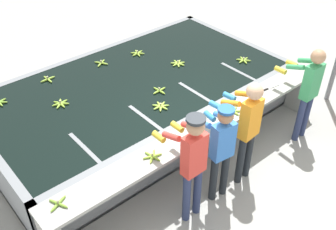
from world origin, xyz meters
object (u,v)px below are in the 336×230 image
banana_bunch_floating_7 (48,79)px  banana_bunch_ledge_1 (58,204)px  banana_bunch_floating_2 (137,53)px  banana_bunch_floating_5 (61,104)px  knife_0 (269,88)px  banana_bunch_floating_1 (178,63)px  banana_bunch_ledge_0 (152,156)px  banana_bunch_floating_4 (161,106)px  worker_1 (221,145)px  worker_2 (248,124)px  banana_bunch_floating_8 (159,91)px  worker_0 (192,159)px  banana_bunch_floating_3 (101,63)px  banana_bunch_floating_0 (244,60)px  worker_3 (309,87)px  banana_bunch_ledge_2 (232,111)px

banana_bunch_floating_7 → banana_bunch_ledge_1: banana_bunch_ledge_1 is taller
banana_bunch_ledge_1 → banana_bunch_floating_2: bearing=38.9°
banana_bunch_floating_5 → knife_0: size_ratio=0.80×
banana_bunch_floating_1 → banana_bunch_ledge_1: bearing=-154.3°
banana_bunch_ledge_0 → knife_0: 2.56m
banana_bunch_ledge_1 → knife_0: banana_bunch_ledge_1 is taller
banana_bunch_floating_4 → banana_bunch_ledge_0: 1.16m
banana_bunch_floating_5 → worker_1: bearing=-64.6°
worker_2 → banana_bunch_floating_7: bearing=114.9°
banana_bunch_floating_1 → banana_bunch_floating_2: 0.87m
banana_bunch_floating_8 → knife_0: banana_bunch_floating_8 is taller
worker_0 → banana_bunch_floating_2: (1.37, 2.98, -0.17)m
worker_0 → banana_bunch_floating_3: 3.18m
banana_bunch_floating_0 → worker_2: bearing=-138.2°
worker_2 → banana_bunch_floating_1: size_ratio=6.19×
worker_3 → banana_bunch_floating_7: size_ratio=6.09×
banana_bunch_ledge_1 → knife_0: (3.91, -0.04, -0.01)m
banana_bunch_floating_0 → banana_bunch_floating_7: same height
worker_3 → worker_0: bearing=-179.5°
banana_bunch_floating_5 → banana_bunch_ledge_0: bearing=-79.8°
banana_bunch_ledge_0 → banana_bunch_floating_8: bearing=47.2°
worker_2 → worker_3: worker_2 is taller
worker_3 → banana_bunch_ledge_0: worker_3 is taller
worker_1 → banana_bunch_floating_5: size_ratio=5.68×
banana_bunch_floating_2 → banana_bunch_ledge_2: banana_bunch_ledge_2 is taller
banana_bunch_floating_8 → banana_bunch_floating_7: bearing=129.0°
worker_1 → banana_bunch_floating_2: size_ratio=5.67×
worker_0 → banana_bunch_floating_1: (1.70, 2.17, -0.17)m
banana_bunch_floating_2 → banana_bunch_ledge_1: banana_bunch_ledge_1 is taller
worker_1 → banana_bunch_floating_1: bearing=62.1°
banana_bunch_floating_2 → banana_bunch_floating_8: 1.39m
banana_bunch_floating_0 → banana_bunch_floating_8: bearing=173.2°
worker_3 → worker_2: bearing=-179.6°
banana_bunch_floating_5 → banana_bunch_floating_7: same height
banana_bunch_floating_8 → banana_bunch_floating_5: bearing=152.9°
banana_bunch_floating_3 → knife_0: size_ratio=0.73×
banana_bunch_floating_8 → knife_0: 1.85m
worker_2 → worker_3: (1.53, 0.01, -0.02)m
banana_bunch_floating_2 → worker_2: bearing=-95.2°
banana_bunch_floating_7 → knife_0: 3.82m
banana_bunch_floating_4 → banana_bunch_floating_8: bearing=53.3°
banana_bunch_floating_3 → worker_3: bearing=-57.0°
banana_bunch_floating_7 → worker_3: bearing=-46.7°
worker_1 → banana_bunch_ledge_0: worker_1 is taller
banana_bunch_floating_3 → banana_bunch_floating_5: (-1.21, -0.69, -0.00)m
worker_3 → banana_bunch_floating_0: bearing=86.2°
worker_2 → banana_bunch_floating_0: bearing=41.8°
banana_bunch_floating_2 → banana_bunch_ledge_1: bearing=-141.1°
banana_bunch_floating_1 → worker_2: bearing=-105.6°
banana_bunch_floating_1 → banana_bunch_floating_4: size_ratio=1.00×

